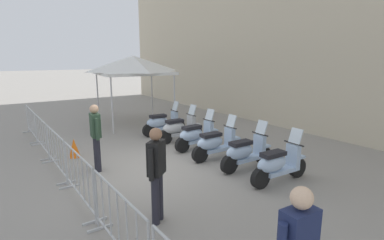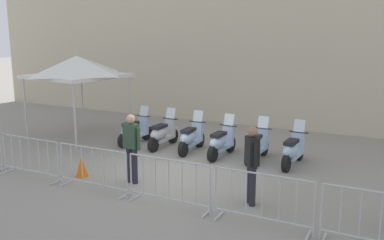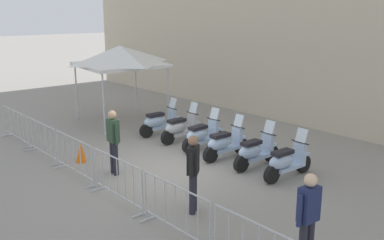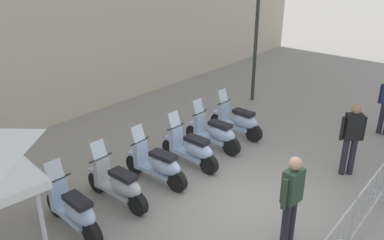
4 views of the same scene
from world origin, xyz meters
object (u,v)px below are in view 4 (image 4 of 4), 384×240
Objects in this scene: motorcycle_1 at (119,184)px; officer_mid_plaza at (291,197)px; motorcycle_0 at (74,210)px; motorcycle_3 at (192,149)px; motorcycle_4 at (215,133)px; barrier_segment_3 at (371,198)px; officer_near_row_end at (352,136)px; motorcycle_2 at (158,165)px; motorcycle_5 at (238,121)px.

officer_mid_plaza is (1.44, -3.03, 0.53)m from motorcycle_1.
motorcycle_0 is 1.07m from motorcycle_1.
motorcycle_0 is at bearing -174.61° from motorcycle_3.
motorcycle_1 is (1.06, 0.17, 0.00)m from motorcycle_0.
officer_mid_plaza is at bearing -117.14° from motorcycle_4.
motorcycle_3 is 3.97m from barrier_segment_3.
officer_near_row_end is (5.54, -2.43, 0.53)m from motorcycle_0.
motorcycle_0 is 1.00× the size of officer_near_row_end.
motorcycle_1 is 1.00× the size of motorcycle_4.
motorcycle_0 and motorcycle_2 have the same top height.
motorcycle_2 is (1.07, 0.08, 0.00)m from motorcycle_1.
motorcycle_0 is 5.34m from motorcycle_5.
motorcycle_3 is 2.14m from motorcycle_5.
motorcycle_2 is at bearing 6.81° from motorcycle_0.
barrier_segment_3 is (-0.08, -4.09, 0.07)m from motorcycle_4.
motorcycle_1 and motorcycle_5 have the same top height.
motorcycle_2 is 1.00× the size of motorcycle_4.
motorcycle_3 is (2.13, 0.13, 0.00)m from motorcycle_1.
motorcycle_1 is 1.00× the size of motorcycle_5.
officer_mid_plaza reaches higher than motorcycle_0.
motorcycle_3 is 3.64m from officer_near_row_end.
motorcycle_1 is 4.84m from barrier_segment_3.
motorcycle_0 is 0.88× the size of barrier_segment_3.
motorcycle_0 is 1.00× the size of motorcycle_5.
officer_mid_plaza is (-2.80, -3.51, 0.53)m from motorcycle_5.
officer_near_row_end is (1.38, 1.12, 0.46)m from barrier_segment_3.
motorcycle_0 and motorcycle_5 have the same top height.
motorcycle_5 is 4.52m from officer_mid_plaza.
motorcycle_2 is 2.13m from motorcycle_4.
motorcycle_1 is 1.00× the size of motorcycle_3.
motorcycle_1 is 1.00× the size of officer_near_row_end.
barrier_segment_3 is at bearing -40.45° from motorcycle_0.
officer_mid_plaza reaches higher than motorcycle_3.
motorcycle_2 is 1.06m from motorcycle_3.
motorcycle_3 is 0.88× the size of barrier_segment_3.
barrier_segment_3 is 1.13× the size of officer_near_row_end.
officer_near_row_end reaches higher than motorcycle_1.
officer_near_row_end is 3.07m from officer_mid_plaza.
motorcycle_3 and motorcycle_5 have the same top height.
motorcycle_1 and motorcycle_4 have the same top height.
motorcycle_0 is 6.07m from officer_near_row_end.
motorcycle_4 is 4.09m from barrier_segment_3.
motorcycle_4 is 1.00× the size of officer_mid_plaza.
motorcycle_5 reaches higher than barrier_segment_3.
motorcycle_0 is 4.28m from motorcycle_4.
motorcycle_4 is at bearing 62.86° from officer_mid_plaza.
motorcycle_2 is 4.37m from officer_near_row_end.
motorcycle_2 is 1.00× the size of motorcycle_5.
motorcycle_4 and motorcycle_5 have the same top height.
officer_mid_plaza is (-0.69, -3.16, 0.53)m from motorcycle_3.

